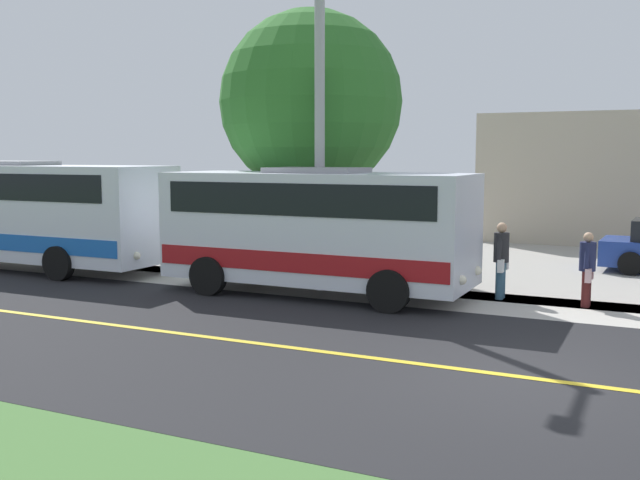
{
  "coord_description": "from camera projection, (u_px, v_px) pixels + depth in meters",
  "views": [
    {
      "loc": [
        10.58,
        1.75,
        3.22
      ],
      "look_at": [
        -3.5,
        -4.95,
        1.4
      ],
      "focal_mm": 41.05,
      "sensor_mm": 36.0,
      "label": 1
    }
  ],
  "objects": [
    {
      "name": "street_light_pole",
      "position": [
        317.0,
        93.0,
        16.87
      ],
      "size": [
        1.97,
        0.24,
        8.47
      ],
      "color": "#9E9EA3",
      "rests_on": "ground"
    },
    {
      "name": "shuttle_bus_front",
      "position": [
        317.0,
        225.0,
        16.82
      ],
      "size": [
        2.68,
        7.23,
        2.93
      ],
      "color": "silver",
      "rests_on": "ground"
    },
    {
      "name": "pedestrian_waiting",
      "position": [
        501.0,
        258.0,
        16.35
      ],
      "size": [
        0.72,
        0.34,
        1.72
      ],
      "color": "#335972",
      "rests_on": "ground"
    },
    {
      "name": "pedestrian_with_bags",
      "position": [
        587.0,
        267.0,
        15.5
      ],
      "size": [
        0.72,
        0.34,
        1.6
      ],
      "color": "#4C1919",
      "rests_on": "ground"
    },
    {
      "name": "ground_plane",
      "position": [
        524.0,
        378.0,
        10.6
      ],
      "size": [
        120.0,
        120.0,
        0.0
      ],
      "primitive_type": "plane",
      "color": "#477238"
    },
    {
      "name": "sidewalk",
      "position": [
        569.0,
        310.0,
        15.27
      ],
      "size": [
        2.4,
        100.0,
        0.01
      ],
      "primitive_type": "cube",
      "color": "#B2ADA3",
      "rests_on": "ground"
    },
    {
      "name": "road_centre_line",
      "position": [
        524.0,
        377.0,
        10.6
      ],
      "size": [
        0.16,
        100.0,
        0.0
      ],
      "primitive_type": "cube",
      "color": "gold",
      "rests_on": "ground"
    },
    {
      "name": "road_surface",
      "position": [
        524.0,
        378.0,
        10.6
      ],
      "size": [
        8.0,
        100.0,
        0.01
      ],
      "primitive_type": "cube",
      "color": "black",
      "rests_on": "ground"
    },
    {
      "name": "tree_curbside",
      "position": [
        311.0,
        102.0,
        19.73
      ],
      "size": [
        4.93,
        4.93,
        7.1
      ],
      "color": "#4C3826",
      "rests_on": "ground"
    },
    {
      "name": "transit_bus_rear",
      "position": [
        2.0,
        208.0,
        21.18
      ],
      "size": [
        2.74,
        10.94,
        3.05
      ],
      "color": "silver",
      "rests_on": "ground"
    }
  ]
}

